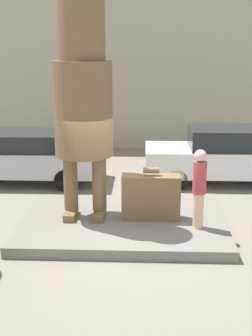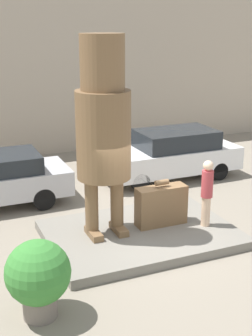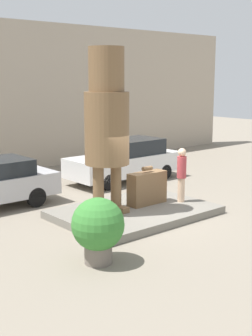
# 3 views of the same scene
# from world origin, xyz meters

# --- Properties ---
(ground_plane) EXTENTS (60.00, 60.00, 0.00)m
(ground_plane) POSITION_xyz_m (0.00, 0.00, 0.00)
(ground_plane) COLOR gray
(pedestal) EXTENTS (4.57, 3.23, 0.23)m
(pedestal) POSITION_xyz_m (0.00, 0.00, 0.11)
(pedestal) COLOR slate
(pedestal) RESTS_ON ground_plane
(building_backdrop) EXTENTS (28.00, 0.60, 6.49)m
(building_backdrop) POSITION_xyz_m (0.00, 8.74, 3.25)
(building_backdrop) COLOR tan
(building_backdrop) RESTS_ON ground_plane
(statue_figure) EXTENTS (1.27, 1.27, 4.70)m
(statue_figure) POSITION_xyz_m (-0.86, 0.22, 2.97)
(statue_figure) COLOR brown
(statue_figure) RESTS_ON pedestal
(giant_suitcase) EXTENTS (1.30, 0.44, 1.19)m
(giant_suitcase) POSITION_xyz_m (0.62, 0.13, 0.74)
(giant_suitcase) COLOR brown
(giant_suitcase) RESTS_ON pedestal
(tourist) EXTENTS (0.29, 0.29, 1.71)m
(tourist) POSITION_xyz_m (1.62, -0.38, 1.16)
(tourist) COLOR beige
(tourist) RESTS_ON pedestal
(parked_car_white) EXTENTS (4.75, 1.86, 1.66)m
(parked_car_white) POSITION_xyz_m (2.93, 3.86, 0.86)
(parked_car_white) COLOR silver
(parked_car_white) RESTS_ON ground_plane
(planter_pot) EXTENTS (1.19, 1.19, 1.50)m
(planter_pot) POSITION_xyz_m (-3.04, -2.19, 0.85)
(planter_pot) COLOR #70665B
(planter_pot) RESTS_ON ground_plane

